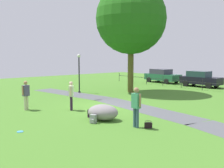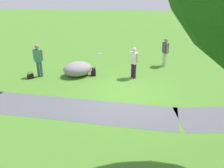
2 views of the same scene
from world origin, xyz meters
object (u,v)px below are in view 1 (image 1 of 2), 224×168
backpack_by_boulder (91,113)px  parked_wagon_silver (200,79)px  lamp_post (79,69)px  parked_coupe_black (162,76)px  large_shade_tree (131,19)px  frisbee_on_grass (20,132)px  woman_with_handbag (136,104)px  spare_backpack_on_lawn (93,119)px  man_near_boulder (71,94)px  passerby_on_path (26,93)px  handbag_on_grass (148,125)px  lawn_boulder (103,112)px

backpack_by_boulder → parked_wagon_silver: (-3.32, 15.87, 0.61)m
lamp_post → parked_coupe_black: lamp_post is taller
large_shade_tree → frisbee_on_grass: large_shade_tree is taller
woman_with_handbag → spare_backpack_on_lawn: woman_with_handbag is taller
large_shade_tree → man_near_boulder: 9.79m
passerby_on_path → backpack_by_boulder: passerby_on_path is taller
frisbee_on_grass → large_shade_tree: bearing=114.6°
handbag_on_grass → lawn_boulder: bearing=-166.4°
backpack_by_boulder → frisbee_on_grass: size_ratio=1.56×
backpack_by_boulder → frisbee_on_grass: (0.16, -3.68, -0.18)m
lamp_post → parked_wagon_silver: size_ratio=0.81×
lamp_post → man_near_boulder: lamp_post is taller
lawn_boulder → handbag_on_grass: bearing=13.6°
woman_with_handbag → parked_wagon_silver: bearing=111.5°
woman_with_handbag → spare_backpack_on_lawn: size_ratio=4.36×
handbag_on_grass → frisbee_on_grass: size_ratio=1.49×
lawn_boulder → spare_backpack_on_lawn: (0.16, -0.71, -0.19)m
lamp_post → frisbee_on_grass: lamp_post is taller
handbag_on_grass → backpack_by_boulder: backpack_by_boulder is taller
backpack_by_boulder → parked_coupe_black: parked_coupe_black is taller
man_near_boulder → spare_backpack_on_lawn: bearing=-14.2°
man_near_boulder → frisbee_on_grass: size_ratio=6.39×
man_near_boulder → frisbee_on_grass: man_near_boulder is taller
lawn_boulder → lamp_post: bearing=152.9°
large_shade_tree → frisbee_on_grass: size_ratio=35.21×
passerby_on_path → lawn_boulder: bearing=21.1°
lamp_post → spare_backpack_on_lawn: 10.31m
lamp_post → lawn_boulder: size_ratio=1.75×
large_shade_tree → passerby_on_path: bearing=-82.5°
backpack_by_boulder → parked_wagon_silver: 16.23m
handbag_on_grass → frisbee_on_grass: handbag_on_grass is taller
passerby_on_path → spare_backpack_on_lawn: bearing=12.8°
large_shade_tree → passerby_on_path: size_ratio=5.44×
backpack_by_boulder → handbag_on_grass: bearing=11.8°
spare_backpack_on_lawn → parked_wagon_silver: parked_wagon_silver is taller
woman_with_handbag → spare_backpack_on_lawn: (-1.78, -0.96, -0.82)m
lamp_post → handbag_on_grass: 11.78m
man_near_boulder → parked_wagon_silver: size_ratio=0.41×
woman_with_handbag → parked_wagon_silver: woman_with_handbag is taller
woman_with_handbag → spare_backpack_on_lawn: 2.19m
large_shade_tree → parked_coupe_black: large_shade_tree is taller
spare_backpack_on_lawn → frisbee_on_grass: 3.19m
parked_coupe_black → frisbee_on_grass: bearing=-66.8°
passerby_on_path → backpack_by_boulder: size_ratio=4.15×
lamp_post → passerby_on_path: 7.41m
lamp_post → lawn_boulder: lamp_post is taller
handbag_on_grass → parked_coupe_black: bearing=126.6°
woman_with_handbag → backpack_by_boulder: woman_with_handbag is taller
lawn_boulder → handbag_on_grass: 2.45m
lawn_boulder → parked_wagon_silver: 16.32m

